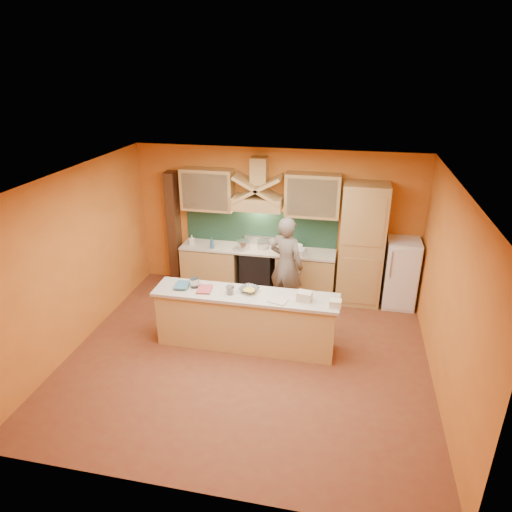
% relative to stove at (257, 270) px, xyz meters
% --- Properties ---
extents(floor, '(5.50, 5.00, 0.01)m').
position_rel_stove_xyz_m(floor, '(0.30, -2.20, -0.45)').
color(floor, brown).
rests_on(floor, ground).
extents(ceiling, '(5.50, 5.00, 0.01)m').
position_rel_stove_xyz_m(ceiling, '(0.30, -2.20, 2.35)').
color(ceiling, white).
rests_on(ceiling, wall_back).
extents(wall_back, '(5.50, 0.02, 2.80)m').
position_rel_stove_xyz_m(wall_back, '(0.30, 0.30, 0.95)').
color(wall_back, orange).
rests_on(wall_back, floor).
extents(wall_front, '(5.50, 0.02, 2.80)m').
position_rel_stove_xyz_m(wall_front, '(0.30, -4.70, 0.95)').
color(wall_front, orange).
rests_on(wall_front, floor).
extents(wall_left, '(0.02, 5.00, 2.80)m').
position_rel_stove_xyz_m(wall_left, '(-2.45, -2.20, 0.95)').
color(wall_left, orange).
rests_on(wall_left, floor).
extents(wall_right, '(0.02, 5.00, 2.80)m').
position_rel_stove_xyz_m(wall_right, '(3.05, -2.20, 0.95)').
color(wall_right, orange).
rests_on(wall_right, floor).
extents(base_cabinet_left, '(1.10, 0.60, 0.86)m').
position_rel_stove_xyz_m(base_cabinet_left, '(-0.95, 0.00, -0.02)').
color(base_cabinet_left, tan).
rests_on(base_cabinet_left, floor).
extents(base_cabinet_right, '(1.10, 0.60, 0.86)m').
position_rel_stove_xyz_m(base_cabinet_right, '(0.95, 0.00, -0.02)').
color(base_cabinet_right, tan).
rests_on(base_cabinet_right, floor).
extents(counter_top, '(3.00, 0.62, 0.04)m').
position_rel_stove_xyz_m(counter_top, '(-0.00, 0.00, 0.45)').
color(counter_top, beige).
rests_on(counter_top, base_cabinet_left).
extents(stove, '(0.60, 0.58, 0.90)m').
position_rel_stove_xyz_m(stove, '(0.00, 0.00, 0.00)').
color(stove, black).
rests_on(stove, floor).
extents(backsplash, '(3.00, 0.03, 0.70)m').
position_rel_stove_xyz_m(backsplash, '(-0.00, 0.28, 0.80)').
color(backsplash, '#173426').
rests_on(backsplash, wall_back).
extents(range_hood, '(0.92, 0.50, 0.24)m').
position_rel_stove_xyz_m(range_hood, '(0.00, 0.05, 1.37)').
color(range_hood, tan).
rests_on(range_hood, wall_back).
extents(hood_chimney, '(0.30, 0.30, 0.50)m').
position_rel_stove_xyz_m(hood_chimney, '(0.00, 0.15, 1.95)').
color(hood_chimney, tan).
rests_on(hood_chimney, wall_back).
extents(upper_cabinet_left, '(1.00, 0.35, 0.80)m').
position_rel_stove_xyz_m(upper_cabinet_left, '(-1.00, 0.12, 1.55)').
color(upper_cabinet_left, tan).
rests_on(upper_cabinet_left, wall_back).
extents(upper_cabinet_right, '(1.00, 0.35, 0.80)m').
position_rel_stove_xyz_m(upper_cabinet_right, '(1.00, 0.12, 1.55)').
color(upper_cabinet_right, tan).
rests_on(upper_cabinet_right, wall_back).
extents(pantry_column, '(0.80, 0.60, 2.30)m').
position_rel_stove_xyz_m(pantry_column, '(1.95, 0.00, 0.70)').
color(pantry_column, tan).
rests_on(pantry_column, floor).
extents(fridge, '(0.58, 0.60, 1.30)m').
position_rel_stove_xyz_m(fridge, '(2.70, 0.00, 0.20)').
color(fridge, white).
rests_on(fridge, floor).
extents(trim_column_left, '(0.20, 0.30, 2.30)m').
position_rel_stove_xyz_m(trim_column_left, '(-1.75, 0.15, 0.70)').
color(trim_column_left, '#472816').
rests_on(trim_column_left, floor).
extents(island_body, '(2.80, 0.55, 0.88)m').
position_rel_stove_xyz_m(island_body, '(0.20, -1.90, -0.01)').
color(island_body, '#DDB971').
rests_on(island_body, floor).
extents(island_top, '(2.90, 0.62, 0.05)m').
position_rel_stove_xyz_m(island_top, '(0.20, -1.90, 0.47)').
color(island_top, beige).
rests_on(island_top, island_body).
extents(person, '(0.77, 0.65, 1.80)m').
position_rel_stove_xyz_m(person, '(0.65, -0.62, 0.45)').
color(person, '#70665B').
rests_on(person, floor).
extents(pot_large, '(0.25, 0.25, 0.18)m').
position_rel_stove_xyz_m(pot_large, '(-0.25, -0.08, 0.54)').
color(pot_large, silver).
rests_on(pot_large, stove).
extents(pot_small, '(0.28, 0.28, 0.14)m').
position_rel_stove_xyz_m(pot_small, '(0.09, 0.04, 0.52)').
color(pot_small, silver).
rests_on(pot_small, stove).
extents(soap_bottle_a, '(0.10, 0.10, 0.19)m').
position_rel_stove_xyz_m(soap_bottle_a, '(-1.30, -0.06, 0.57)').
color(soap_bottle_a, silver).
rests_on(soap_bottle_a, counter_top).
extents(soap_bottle_b, '(0.12, 0.12, 0.23)m').
position_rel_stove_xyz_m(soap_bottle_b, '(-0.86, -0.18, 0.59)').
color(soap_bottle_b, '#315F88').
rests_on(soap_bottle_b, counter_top).
extents(bowl_back, '(0.32, 0.32, 0.08)m').
position_rel_stove_xyz_m(bowl_back, '(0.73, 0.12, 0.51)').
color(bowl_back, silver).
rests_on(bowl_back, counter_top).
extents(dish_rack, '(0.33, 0.28, 0.11)m').
position_rel_stove_xyz_m(dish_rack, '(0.78, -0.11, 0.52)').
color(dish_rack, white).
rests_on(dish_rack, counter_top).
extents(book_lower, '(0.26, 0.33, 0.03)m').
position_rel_stove_xyz_m(book_lower, '(-0.57, -1.93, 0.51)').
color(book_lower, '#BD4348').
rests_on(book_lower, island_top).
extents(book_upper, '(0.25, 0.32, 0.02)m').
position_rel_stove_xyz_m(book_upper, '(-0.94, -1.90, 0.53)').
color(book_upper, teal).
rests_on(book_upper, island_top).
extents(jar_large, '(0.19, 0.19, 0.15)m').
position_rel_stove_xyz_m(jar_large, '(-0.64, -1.85, 0.57)').
color(jar_large, white).
rests_on(jar_large, island_top).
extents(jar_small, '(0.12, 0.12, 0.14)m').
position_rel_stove_xyz_m(jar_small, '(-0.02, -1.97, 0.57)').
color(jar_small, silver).
rests_on(jar_small, island_top).
extents(kitchen_scale, '(0.13, 0.13, 0.10)m').
position_rel_stove_xyz_m(kitchen_scale, '(-0.03, -1.95, 0.54)').
color(kitchen_scale, silver).
rests_on(kitchen_scale, island_top).
extents(mixing_bowl, '(0.38, 0.38, 0.07)m').
position_rel_stove_xyz_m(mixing_bowl, '(0.25, -1.83, 0.53)').
color(mixing_bowl, silver).
rests_on(mixing_bowl, island_top).
extents(cloth, '(0.31, 0.27, 0.02)m').
position_rel_stove_xyz_m(cloth, '(0.73, -2.04, 0.50)').
color(cloth, beige).
rests_on(cloth, island_top).
extents(grocery_bag_a, '(0.24, 0.20, 0.14)m').
position_rel_stove_xyz_m(grocery_bag_a, '(1.12, -1.93, 0.57)').
color(grocery_bag_a, beige).
rests_on(grocery_bag_a, island_top).
extents(grocery_bag_b, '(0.18, 0.14, 0.11)m').
position_rel_stove_xyz_m(grocery_bag_b, '(1.58, -2.03, 0.55)').
color(grocery_bag_b, beige).
rests_on(grocery_bag_b, island_top).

